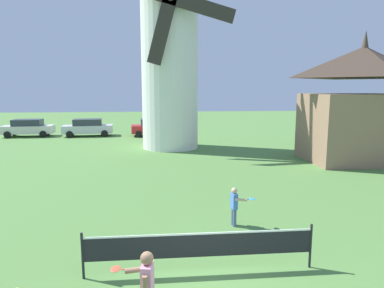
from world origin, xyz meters
name	(u,v)px	position (x,y,z in m)	size (l,w,h in m)	color
windmill	(170,54)	(-0.23, 19.14, 6.69)	(8.41, 4.73, 14.16)	white
tennis_net	(200,245)	(-0.12, 1.54, 0.69)	(5.41, 0.06, 1.10)	black
player_near	(146,288)	(-1.28, -0.37, 0.86)	(0.80, 0.68, 1.53)	#333338
player_far	(235,204)	(1.30, 4.25, 0.70)	(0.76, 0.41, 1.24)	slate
parked_car_cream	(28,128)	(-12.92, 26.32, 0.81)	(4.47, 2.09, 1.56)	silver
parked_car_silver	(88,127)	(-7.58, 26.15, 0.81)	(4.58, 2.26, 1.56)	silver
parked_car_red	(153,127)	(-1.64, 25.73, 0.81)	(4.04, 2.16, 1.56)	red
chapel	(360,106)	(10.77, 13.37, 3.28)	(6.33, 4.66, 7.60)	#937056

